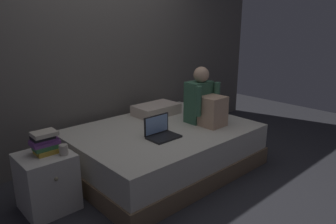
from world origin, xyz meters
TOP-DOWN VIEW (x-y plane):
  - ground_plane at (0.00, 0.00)m, footprint 8.00×8.00m
  - wall_back at (0.00, 1.20)m, footprint 5.60×0.10m
  - bed at (0.20, 0.30)m, footprint 2.00×1.50m
  - nightstand at (-1.10, 0.38)m, footprint 0.44×0.46m
  - person_sitting at (0.67, 0.11)m, footprint 0.39×0.44m
  - laptop at (-0.00, 0.10)m, footprint 0.32×0.23m
  - pillow at (0.49, 0.75)m, footprint 0.56×0.36m
  - book_stack at (-1.07, 0.40)m, footprint 0.23×0.17m
  - mug at (-0.97, 0.26)m, footprint 0.08×0.08m

SIDE VIEW (x-z plane):
  - ground_plane at x=0.00m, z-range 0.00..0.00m
  - bed at x=0.20m, z-range 0.00..0.48m
  - nightstand at x=-1.10m, z-range 0.00..0.52m
  - laptop at x=0.00m, z-range 0.43..0.65m
  - pillow at x=0.49m, z-range 0.48..0.61m
  - mug at x=-0.97m, z-range 0.52..0.61m
  - book_stack at x=-1.07m, z-range 0.52..0.72m
  - person_sitting at x=0.67m, z-range 0.40..1.06m
  - wall_back at x=0.00m, z-range 0.00..2.70m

